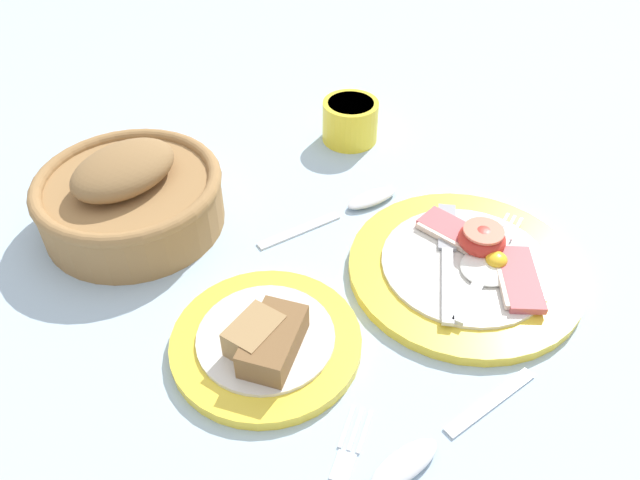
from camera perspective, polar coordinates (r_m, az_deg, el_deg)
name	(u,v)px	position (r m, az deg, el deg)	size (l,w,h in m)	color
ground_plane	(372,294)	(0.66, 4.78, -4.95)	(3.00, 3.00, 0.00)	#A3BCD1
breakfast_plate	(468,265)	(0.69, 13.41, -2.23)	(0.25, 0.25, 0.04)	yellow
bread_plate	(264,339)	(0.61, -5.10, -8.96)	(0.18, 0.18, 0.05)	yellow
sugar_cup	(350,120)	(0.87, 2.78, 10.93)	(0.08, 0.08, 0.06)	yellow
bread_basket	(130,195)	(0.75, -16.98, 3.95)	(0.21, 0.21, 0.10)	olive
teaspoon_by_saucer	(428,447)	(0.56, 9.89, -18.11)	(0.19, 0.03, 0.01)	silver
teaspoon_near_cup	(354,206)	(0.76, 3.08, 3.12)	(0.19, 0.03, 0.01)	silver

